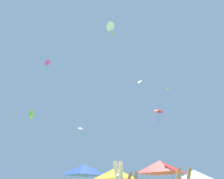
# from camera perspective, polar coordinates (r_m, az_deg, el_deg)

# --- Properties ---
(canopy_tent_blue) EXTENTS (3.59, 3.59, 3.84)m
(canopy_tent_blue) POSITION_cam_1_polar(r_m,az_deg,el_deg) (20.01, -10.37, -27.10)
(canopy_tent_blue) COLOR #9E9EA3
(canopy_tent_blue) RESTS_ON ground
(canopy_tent_red) EXTENTS (3.45, 3.45, 3.69)m
(canopy_tent_red) POSITION_cam_1_polar(r_m,az_deg,el_deg) (16.73, 17.53, -25.59)
(canopy_tent_red) COLOR #9E9EA3
(canopy_tent_red) RESTS_ON ground
(canopy_tent_white) EXTENTS (2.90, 2.90, 3.10)m
(canopy_tent_white) POSITION_cam_1_polar(r_m,az_deg,el_deg) (20.25, 28.38, -26.01)
(canopy_tent_white) COLOR #9E9EA3
(canopy_tent_white) RESTS_ON ground
(canopy_tent_yellow) EXTENTS (2.83, 2.83, 3.03)m
(canopy_tent_yellow) POSITION_cam_1_polar(r_m,az_deg,el_deg) (15.84, 1.24, -28.62)
(canopy_tent_yellow) COLOR #9E9EA3
(canopy_tent_yellow) RESTS_ON ground
(kite_pink_delta) EXTENTS (1.10, 1.05, 0.58)m
(kite_pink_delta) POSITION_cam_1_polar(r_m,az_deg,el_deg) (29.97, -11.53, -13.78)
(kite_pink_delta) COLOR pink
(kite_lime_box) EXTENTS (1.01, 0.90, 3.19)m
(kite_lime_box) POSITION_cam_1_polar(r_m,az_deg,el_deg) (35.69, -27.64, -8.19)
(kite_lime_box) COLOR #75D138
(kite_magenta_diamond) EXTENTS (1.53, 1.46, 2.76)m
(kite_magenta_diamond) POSITION_cam_1_polar(r_m,az_deg,el_deg) (38.21, -22.74, 8.93)
(kite_magenta_diamond) COLOR #D6389E
(kite_red_delta) EXTENTS (1.25, 0.88, 2.62)m
(kite_red_delta) POSITION_cam_1_polar(r_m,az_deg,el_deg) (25.59, 16.80, -7.66)
(kite_red_delta) COLOR red
(kite_black_diamond) EXTENTS (0.95, 0.95, 0.73)m
(kite_black_diamond) POSITION_cam_1_polar(r_m,az_deg,el_deg) (23.31, 9.92, 2.83)
(kite_black_diamond) COLOR black
(kite_white_delta) EXTENTS (1.77, 1.74, 3.20)m
(kite_white_delta) POSITION_cam_1_polar(r_m,az_deg,el_deg) (25.98, -0.51, 22.11)
(kite_white_delta) COLOR white
(kite_lime_delta) EXTENTS (0.81, 0.79, 0.35)m
(kite_lime_delta) POSITION_cam_1_polar(r_m,az_deg,el_deg) (39.87, 19.79, 0.24)
(kite_lime_delta) COLOR #75D138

